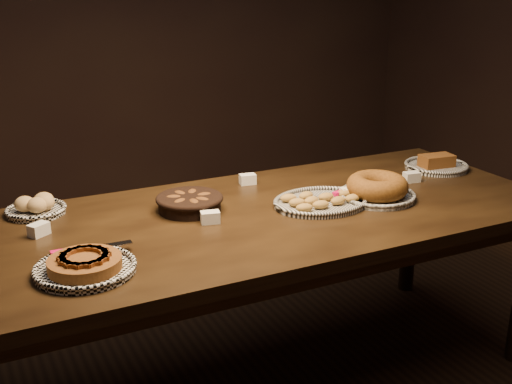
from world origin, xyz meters
name	(u,v)px	position (x,y,z in m)	size (l,w,h in m)	color
ground	(261,376)	(0.00, 0.00, 0.00)	(5.00, 5.00, 0.00)	black
buffet_table	(261,230)	(0.00, 0.00, 0.68)	(2.40, 1.00, 0.75)	black
apple_tart_plate	(85,266)	(-0.73, -0.23, 0.77)	(0.34, 0.32, 0.06)	white
madeleine_platter	(320,201)	(0.25, -0.03, 0.77)	(0.39, 0.32, 0.05)	black
bundt_cake_plate	(377,189)	(0.50, -0.06, 0.79)	(0.34, 0.32, 0.10)	black
croissant_basket	(190,201)	(-0.24, 0.15, 0.79)	(0.27, 0.27, 0.07)	black
bread_roll_plate	(37,207)	(-0.79, 0.38, 0.78)	(0.23, 0.23, 0.07)	white
loaf_plate	(436,165)	(1.02, 0.16, 0.77)	(0.30, 0.30, 0.07)	black
tent_cards	(261,197)	(0.05, 0.11, 0.77)	(1.68, 0.42, 0.04)	white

